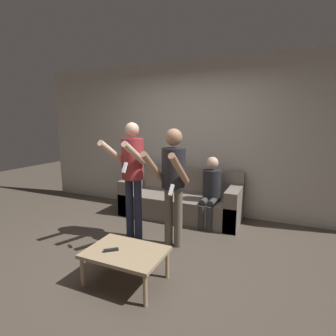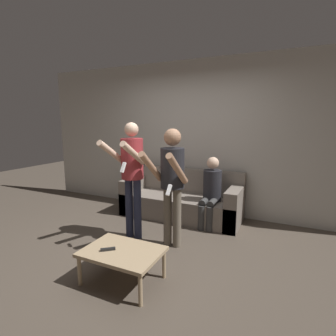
{
  "view_description": "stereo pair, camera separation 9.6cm",
  "coord_description": "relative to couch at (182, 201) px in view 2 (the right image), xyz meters",
  "views": [
    {
      "loc": [
        1.53,
        -2.66,
        1.65
      ],
      "look_at": [
        -0.05,
        0.9,
        0.95
      ],
      "focal_mm": 28.0,
      "sensor_mm": 36.0,
      "label": 1
    },
    {
      "loc": [
        1.62,
        -2.62,
        1.65
      ],
      "look_at": [
        -0.05,
        0.9,
        0.95
      ],
      "focal_mm": 28.0,
      "sensor_mm": 36.0,
      "label": 2
    }
  ],
  "objects": [
    {
      "name": "ground_plane",
      "position": [
        0.05,
        -1.45,
        -0.28
      ],
      "size": [
        14.0,
        14.0,
        0.0
      ],
      "primitive_type": "plane",
      "color": "#4C4238"
    },
    {
      "name": "person_seated",
      "position": [
        0.56,
        -0.15,
        0.31
      ],
      "size": [
        0.29,
        0.52,
        1.1
      ],
      "color": "#383838",
      "rests_on": "ground_plane"
    },
    {
      "name": "person_standing_left",
      "position": [
        -0.3,
        -1.08,
        0.73
      ],
      "size": [
        0.42,
        0.66,
        1.64
      ],
      "color": "#282D47",
      "rests_on": "ground_plane"
    },
    {
      "name": "person_standing_right",
      "position": [
        0.3,
        -1.09,
        0.68
      ],
      "size": [
        0.43,
        0.68,
        1.56
      ],
      "color": "#6B6051",
      "rests_on": "ground_plane"
    },
    {
      "name": "couch",
      "position": [
        0.0,
        0.0,
        0.0
      ],
      "size": [
        2.05,
        0.77,
        0.81
      ],
      "color": "slate",
      "rests_on": "ground_plane"
    },
    {
      "name": "coffee_table",
      "position": [
        0.17,
        -2.02,
        0.04
      ],
      "size": [
        0.8,
        0.56,
        0.35
      ],
      "color": "tan",
      "rests_on": "ground_plane"
    },
    {
      "name": "remote_on_table",
      "position": [
        0.05,
        -2.09,
        0.08
      ],
      "size": [
        0.14,
        0.12,
        0.02
      ],
      "color": "black",
      "rests_on": "coffee_table"
    },
    {
      "name": "wall_back",
      "position": [
        0.05,
        0.41,
        1.07
      ],
      "size": [
        6.4,
        0.06,
        2.7
      ],
      "color": "#B7B2A8",
      "rests_on": "ground_plane"
    }
  ]
}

